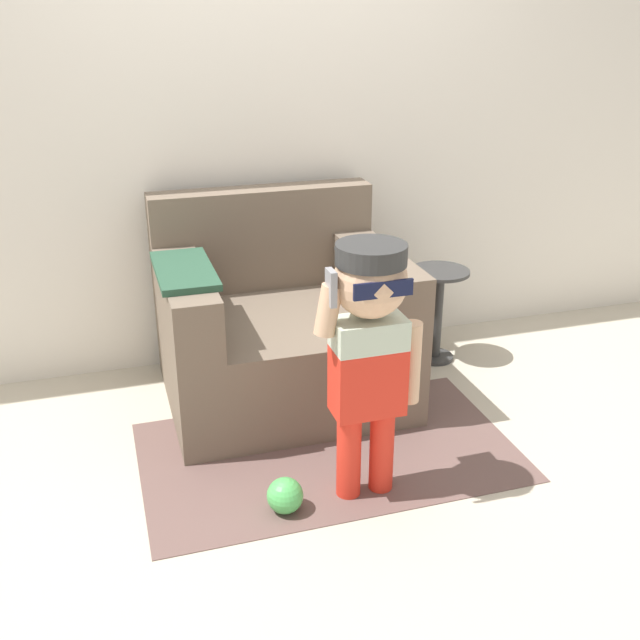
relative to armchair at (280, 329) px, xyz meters
name	(u,v)px	position (x,y,z in m)	size (l,w,h in m)	color
ground_plane	(295,399)	(0.04, -0.10, -0.35)	(10.00, 10.00, 0.00)	#BCB29E
wall_back	(259,114)	(0.04, 0.52, 0.95)	(10.00, 0.05, 2.60)	silver
armchair	(280,329)	(0.00, 0.00, 0.00)	(1.14, 0.97, 0.97)	#6B5B4C
person_child	(370,334)	(0.12, -0.91, 0.35)	(0.43, 0.32, 1.04)	red
side_table	(438,306)	(0.91, 0.12, -0.04)	(0.31, 0.31, 0.52)	#333333
rug	(328,451)	(0.06, -0.60, -0.34)	(1.61, 0.97, 0.01)	brown
toy_ball	(285,496)	(-0.23, -0.94, -0.28)	(0.14, 0.14, 0.14)	#4CB256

